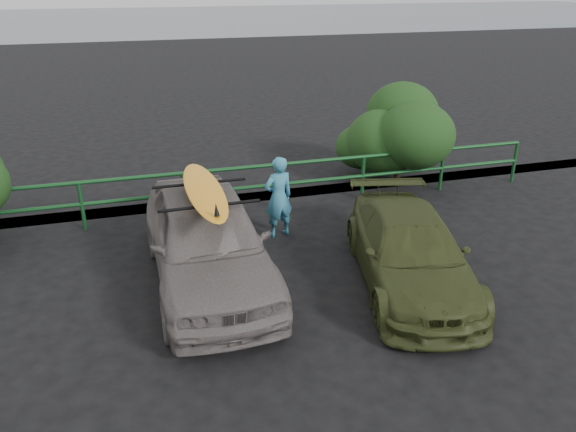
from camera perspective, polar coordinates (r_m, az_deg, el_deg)
name	(u,v)px	position (r m, az deg, el deg)	size (l,w,h in m)	color
ground	(304,351)	(7.87, 1.65, -13.58)	(80.00, 80.00, 0.00)	black
ocean	(133,21)	(66.16, -15.46, 18.57)	(200.00, 200.00, 0.00)	slate
guardrail	(232,191)	(11.91, -5.75, 2.59)	(14.00, 0.08, 1.04)	#154A20
shrub_right	(433,142)	(13.92, 14.52, 7.26)	(3.20, 2.40, 2.06)	#1E4318
sedan	(207,240)	(9.17, -8.19, -2.43)	(1.83, 4.54, 1.55)	slate
olive_vehicle	(410,251)	(9.34, 12.30, -3.53)	(1.65, 4.05, 1.17)	#3A431D
man	(279,197)	(10.73, -0.97, 1.93)	(0.59, 0.38, 1.61)	teal
roof_rack	(204,194)	(8.85, -8.49, 2.23)	(1.53, 1.07, 0.05)	black
surfboard	(204,190)	(8.83, -8.51, 2.63)	(0.56, 2.72, 0.08)	#FEA01A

